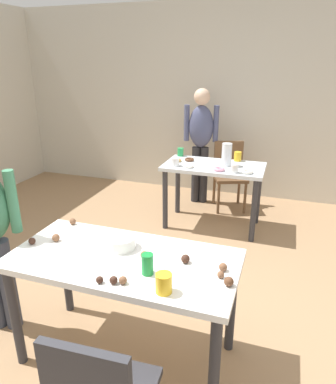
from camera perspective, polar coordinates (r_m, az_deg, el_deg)
name	(u,v)px	position (r m, az deg, el deg)	size (l,w,h in m)	color
ground_plane	(138,338)	(2.75, -4.78, -22.31)	(6.40, 6.40, 0.00)	#9E7A56
wall_back	(227,103)	(5.13, 9.42, 13.97)	(6.40, 0.10, 2.60)	beige
dining_table_near	(124,272)	(2.24, -7.12, -12.58)	(1.38, 0.67, 0.75)	white
dining_table_far	(213,175)	(4.07, 7.31, 2.68)	(1.12, 0.61, 0.75)	silver
chair_far_table	(229,171)	(4.71, 9.81, 3.37)	(0.52, 0.52, 0.87)	brown
person_adult_far	(201,136)	(4.73, 5.30, 8.89)	(0.46, 0.25, 1.53)	#28282D
mixing_bowl	(121,242)	(2.27, -7.61, -8.03)	(0.19, 0.19, 0.08)	white
soda_can	(148,264)	(1.99, -3.31, -11.50)	(0.07, 0.07, 0.12)	#198438
fork_near	(93,233)	(2.49, -11.93, -6.51)	(0.17, 0.02, 0.01)	silver
cup_near_0	(164,283)	(1.85, -0.69, -14.44)	(0.09, 0.09, 0.11)	yellow
cake_ball_0	(229,282)	(1.94, 9.75, -14.00)	(0.05, 0.05, 0.05)	brown
cake_ball_1	(73,221)	(2.65, -15.08, -4.60)	(0.05, 0.05, 0.05)	brown
cake_ball_2	(223,267)	(2.05, 8.84, -11.83)	(0.05, 0.05, 0.05)	brown
cake_ball_3	(114,280)	(1.95, -8.75, -13.83)	(0.04, 0.04, 0.04)	#3D2319
cake_ball_4	(221,275)	(2.00, 8.47, -13.00)	(0.04, 0.04, 0.04)	brown
cake_ball_5	(123,280)	(1.94, -7.27, -13.90)	(0.04, 0.04, 0.04)	brown
cake_ball_6	(32,241)	(2.46, -21.02, -7.38)	(0.05, 0.05, 0.05)	#3D2319
cake_ball_7	(144,255)	(2.14, -3.82, -10.07)	(0.05, 0.05, 0.05)	brown
cake_ball_8	(56,238)	(2.44, -17.58, -7.01)	(0.05, 0.05, 0.05)	brown
cake_ball_9	(100,280)	(1.97, -10.93, -13.70)	(0.04, 0.04, 0.04)	#3D2319
cake_ball_10	(185,259)	(2.10, 2.82, -10.68)	(0.05, 0.05, 0.05)	#3D2319
pitcher_far	(227,155)	(4.00, 9.42, 5.95)	(0.11, 0.11, 0.25)	white
cup_far_0	(234,168)	(3.77, 10.64, 3.74)	(0.08, 0.08, 0.09)	white
cup_far_1	(238,156)	(4.23, 11.14, 5.64)	(0.08, 0.08, 0.11)	yellow
cup_far_2	(175,162)	(3.95, 1.15, 4.83)	(0.09, 0.09, 0.09)	white
cup_far_3	(180,152)	(4.38, 2.02, 6.45)	(0.07, 0.07, 0.10)	green
donut_far_0	(189,166)	(3.91, 3.40, 4.16)	(0.10, 0.10, 0.03)	white
donut_far_1	(247,172)	(3.79, 12.63, 3.20)	(0.12, 0.12, 0.03)	white
donut_far_2	(219,169)	(3.82, 8.24, 3.66)	(0.12, 0.12, 0.04)	pink
donut_far_3	(177,160)	(4.13, 1.47, 5.11)	(0.10, 0.10, 0.03)	gold
donut_far_4	(189,160)	(4.17, 3.46, 5.23)	(0.11, 0.11, 0.03)	brown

